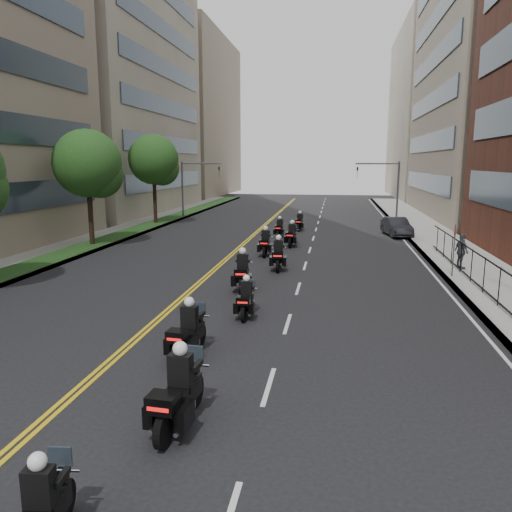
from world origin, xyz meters
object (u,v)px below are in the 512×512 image
(motorcycle_2, at_px, (188,334))
(pedestrian_c, at_px, (462,251))
(motorcycle_5, at_px, (278,256))
(motorcycle_7, at_px, (292,236))
(motorcycle_3, at_px, (246,300))
(motorcycle_4, at_px, (242,273))
(motorcycle_6, at_px, (265,244))
(motorcycle_9, at_px, (300,223))
(parked_sedan, at_px, (397,227))
(motorcycle_8, at_px, (279,229))
(motorcycle_1, at_px, (179,395))

(motorcycle_2, xyz_separation_m, pedestrian_c, (10.55, 13.28, 0.36))
(motorcycle_5, bearing_deg, motorcycle_7, 85.61)
(motorcycle_3, height_order, motorcycle_4, motorcycle_4)
(motorcycle_6, distance_m, motorcycle_9, 11.56)
(motorcycle_5, distance_m, motorcycle_6, 4.07)
(parked_sedan, bearing_deg, motorcycle_4, -125.01)
(motorcycle_5, bearing_deg, motorcycle_2, -99.58)
(motorcycle_3, height_order, motorcycle_5, motorcycle_5)
(motorcycle_6, distance_m, pedestrian_c, 10.97)
(motorcycle_2, bearing_deg, motorcycle_9, 92.93)
(motorcycle_8, xyz_separation_m, pedestrian_c, (10.55, -10.40, 0.44))
(motorcycle_3, distance_m, motorcycle_8, 19.64)
(motorcycle_7, xyz_separation_m, parked_sedan, (7.48, 6.01, 0.01))
(pedestrian_c, bearing_deg, motorcycle_7, 36.57)
(motorcycle_6, height_order, pedestrian_c, pedestrian_c)
(motorcycle_1, relative_size, motorcycle_9, 1.16)
(motorcycle_1, bearing_deg, motorcycle_6, 97.05)
(motorcycle_5, xyz_separation_m, pedestrian_c, (9.34, 0.97, 0.34))
(motorcycle_5, bearing_deg, motorcycle_6, 103.75)
(motorcycle_1, height_order, motorcycle_8, motorcycle_1)
(motorcycle_3, bearing_deg, motorcycle_1, -92.03)
(motorcycle_9, distance_m, parked_sedan, 7.78)
(motorcycle_5, distance_m, pedestrian_c, 9.39)
(motorcycle_8, distance_m, motorcycle_9, 4.18)
(motorcycle_5, bearing_deg, motorcycle_9, 86.01)
(motorcycle_7, height_order, motorcycle_8, motorcycle_7)
(motorcycle_1, relative_size, motorcycle_8, 1.18)
(motorcycle_1, height_order, motorcycle_7, motorcycle_1)
(pedestrian_c, bearing_deg, motorcycle_2, 122.84)
(motorcycle_6, bearing_deg, motorcycle_2, -92.58)
(motorcycle_2, xyz_separation_m, motorcycle_7, (1.27, 19.72, -0.01))
(motorcycle_1, distance_m, motorcycle_3, 7.87)
(motorcycle_1, xyz_separation_m, pedestrian_c, (9.62, 17.07, 0.32))
(motorcycle_1, height_order, motorcycle_6, motorcycle_1)
(motorcycle_5, relative_size, motorcycle_6, 1.02)
(motorcycle_3, height_order, motorcycle_7, motorcycle_7)
(motorcycle_5, bearing_deg, motorcycle_1, -94.96)
(motorcycle_3, relative_size, pedestrian_c, 1.14)
(motorcycle_7, bearing_deg, motorcycle_2, -90.11)
(motorcycle_9, height_order, parked_sedan, motorcycle_9)
(motorcycle_7, bearing_deg, motorcycle_6, -106.55)
(motorcycle_4, height_order, motorcycle_5, motorcycle_4)
(motorcycle_6, bearing_deg, motorcycle_3, -87.98)
(motorcycle_4, distance_m, motorcycle_8, 15.82)
(motorcycle_2, height_order, motorcycle_6, motorcycle_6)
(motorcycle_1, height_order, motorcycle_9, motorcycle_1)
(motorcycle_3, bearing_deg, motorcycle_2, -105.11)
(motorcycle_2, height_order, motorcycle_9, motorcycle_2)
(motorcycle_5, bearing_deg, motorcycle_3, -95.66)
(pedestrian_c, bearing_deg, motorcycle_3, 115.17)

